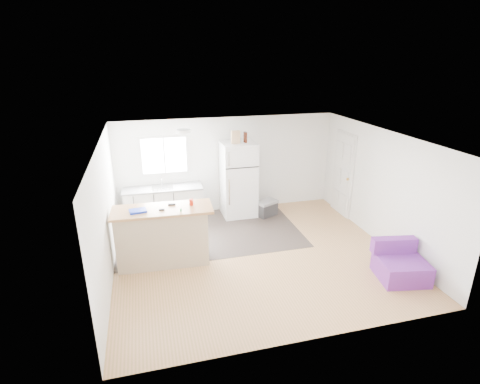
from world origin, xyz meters
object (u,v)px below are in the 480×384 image
Objects in this scene: cooler at (267,208)px; purple_seat at (400,265)px; bottle_left at (246,138)px; bottle_right at (245,137)px; red_cup at (191,202)px; cardboard_box at (236,137)px; kitchen_cabinets at (164,204)px; peninsula at (163,236)px; cleaner_jug at (178,257)px; mop at (177,255)px; blue_tray at (138,211)px; refrigerator at (238,179)px.

purple_seat is (1.45, -3.26, 0.04)m from cooler.
bottle_right is at bearing 91.04° from bottle_left.
bottle_right reaches higher than red_cup.
kitchen_cabinets is at bearing 173.93° from cardboard_box.
peninsula is 0.53m from cleaner_jug.
bottle_left is at bearing 26.47° from mop.
blue_tray reaches higher than kitchen_cabinets.
bottle_right is at bearing 3.60° from refrigerator.
blue_tray is at bearing -140.86° from refrigerator.
mop is (-1.76, -2.11, -0.69)m from refrigerator.
red_cup reaches higher than kitchen_cabinets.
refrigerator is 1.06m from bottle_right.
mop reaches higher than cooler.
cooler is at bearing 29.24° from blue_tray.
bottle_right is at bearing 126.37° from cooler.
mop is (-2.42, -1.84, 0.03)m from cooler.
refrigerator is at bearing -1.98° from kitchen_cabinets.
kitchen_cabinets is 15.75× the size of red_cup.
purple_seat is at bearing -57.47° from cardboard_box.
cardboard_box reaches higher than red_cup.
bottle_left is (-1.95, 3.46, 1.73)m from purple_seat.
cooler is 2.04× the size of cardboard_box.
bottle_right reaches higher than mop.
mop is at bearing -35.23° from peninsula.
bottle_right is (1.57, 1.91, 0.78)m from red_cup.
refrigerator is at bearing 29.90° from mop.
purple_seat is at bearing -24.86° from red_cup.
peninsula is 3.01m from cardboard_box.
purple_seat reaches higher than cleaner_jug.
blue_tray is (-0.55, -2.08, 0.73)m from kitchen_cabinets.
refrigerator is at bearing 158.04° from bottle_left.
bottle_right reaches higher than kitchen_cabinets.
cleaner_jug is 0.15m from mop.
cleaner_jug is 3.28m from bottle_left.
red_cup is 0.40× the size of blue_tray.
bottle_left is at bearing 133.55° from cooler.
red_cup is 0.40× the size of cardboard_box.
refrigerator reaches higher than mop.
refrigerator is (1.84, -0.11, 0.50)m from kitchen_cabinets.
mop is 3.17m from cardboard_box.
kitchen_cabinets is 2.14m from cleaner_jug.
red_cup is (0.44, -2.00, 0.77)m from kitchen_cabinets.
red_cup reaches higher than cooler.
peninsula is 0.71m from blue_tray.
peninsula is 1.56× the size of mop.
kitchen_cabinets is 2.54m from cooler.
bottle_left is (0.16, -0.07, 1.05)m from refrigerator.
purple_seat is 4.33m from bottle_left.
refrigerator is 15.41× the size of red_cup.
bottle_right is (0.25, 0.09, -0.02)m from cardboard_box.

